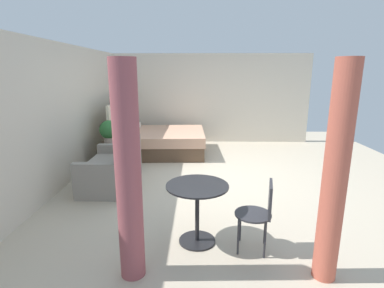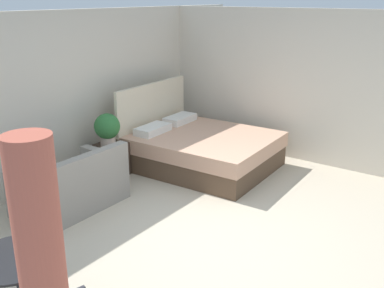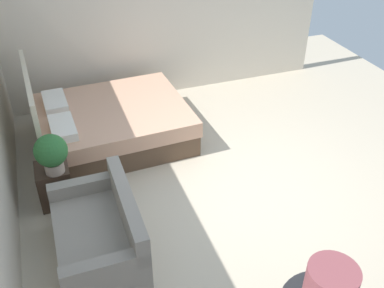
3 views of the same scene
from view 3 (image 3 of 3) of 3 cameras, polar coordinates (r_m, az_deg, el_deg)
The scene contains 6 objects.
ground_plane at distance 5.82m, azimuth 6.43°, elevation -6.35°, with size 9.24×8.66×0.02m, color beige.
wall_right at distance 7.75m, azimuth -3.15°, elevation 15.46°, with size 0.12×5.66×2.53m, color beige.
bed at distance 6.70m, azimuth -10.79°, elevation 2.67°, with size 1.89×2.25×1.30m.
couch at distance 4.90m, azimuth -11.77°, elevation -11.85°, with size 1.39×0.85×0.81m.
nightstand at distance 5.74m, azimuth -17.46°, elevation -5.06°, with size 0.42×0.40×0.53m.
potted_plant at distance 5.34m, azimuth -17.89°, elevation -1.06°, with size 0.39×0.39×0.50m.
Camera 3 is at (-3.90, 2.10, 3.77)m, focal length 40.89 mm.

